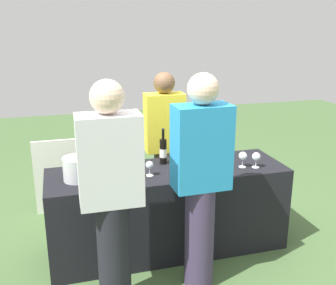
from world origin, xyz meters
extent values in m
plane|color=#476638|center=(0.00, 0.00, 0.00)|extent=(12.00, 12.00, 0.00)
cube|color=black|center=(0.00, 0.00, 0.39)|extent=(2.11, 0.66, 0.77)
cylinder|color=black|center=(-0.42, 0.15, 0.89)|extent=(0.07, 0.07, 0.24)
cylinder|color=black|center=(-0.42, 0.15, 1.05)|extent=(0.03, 0.03, 0.09)
cylinder|color=black|center=(-0.42, 0.15, 1.11)|extent=(0.03, 0.03, 0.02)
cylinder|color=silver|center=(-0.42, 0.15, 0.88)|extent=(0.08, 0.08, 0.08)
cylinder|color=black|center=(0.00, 0.16, 0.89)|extent=(0.06, 0.06, 0.23)
cylinder|color=black|center=(0.00, 0.16, 1.05)|extent=(0.02, 0.02, 0.08)
cylinder|color=black|center=(0.00, 0.16, 1.10)|extent=(0.03, 0.03, 0.02)
cylinder|color=silver|center=(0.00, 0.16, 0.88)|extent=(0.07, 0.07, 0.08)
cylinder|color=black|center=(0.17, 0.11, 0.89)|extent=(0.07, 0.07, 0.24)
cylinder|color=black|center=(0.17, 0.11, 1.05)|extent=(0.03, 0.03, 0.08)
cylinder|color=black|center=(0.17, 0.11, 1.10)|extent=(0.03, 0.03, 0.02)
cylinder|color=silver|center=(0.17, 0.11, 0.88)|extent=(0.07, 0.07, 0.08)
cylinder|color=black|center=(0.30, 0.06, 0.88)|extent=(0.07, 0.07, 0.22)
cylinder|color=black|center=(0.30, 0.06, 1.03)|extent=(0.02, 0.02, 0.07)
cylinder|color=black|center=(0.30, 0.06, 1.07)|extent=(0.03, 0.03, 0.02)
cylinder|color=silver|center=(0.30, 0.06, 0.87)|extent=(0.07, 0.07, 0.08)
cylinder|color=black|center=(0.50, 0.17, 0.88)|extent=(0.07, 0.07, 0.21)
cylinder|color=black|center=(0.50, 0.17, 1.02)|extent=(0.03, 0.03, 0.07)
cylinder|color=maroon|center=(0.50, 0.17, 1.06)|extent=(0.03, 0.03, 0.02)
cylinder|color=silver|center=(0.50, 0.17, 0.87)|extent=(0.07, 0.07, 0.07)
cylinder|color=silver|center=(-0.54, -0.09, 0.77)|extent=(0.06, 0.06, 0.00)
cylinder|color=silver|center=(-0.54, -0.09, 0.81)|extent=(0.01, 0.01, 0.08)
sphere|color=silver|center=(-0.54, -0.09, 0.88)|extent=(0.06, 0.06, 0.06)
sphere|color=#590C19|center=(-0.54, -0.09, 0.87)|extent=(0.03, 0.03, 0.03)
cylinder|color=silver|center=(-0.32, -0.12, 0.77)|extent=(0.06, 0.06, 0.00)
cylinder|color=silver|center=(-0.32, -0.12, 0.81)|extent=(0.01, 0.01, 0.08)
sphere|color=silver|center=(-0.32, -0.12, 0.88)|extent=(0.06, 0.06, 0.06)
cylinder|color=silver|center=(-0.19, -0.10, 0.77)|extent=(0.07, 0.07, 0.00)
cylinder|color=silver|center=(-0.19, -0.10, 0.81)|extent=(0.01, 0.01, 0.06)
sphere|color=silver|center=(-0.19, -0.10, 0.87)|extent=(0.07, 0.07, 0.07)
sphere|color=#590C19|center=(-0.19, -0.10, 0.86)|extent=(0.04, 0.04, 0.04)
cylinder|color=silver|center=(0.19, -0.15, 0.77)|extent=(0.06, 0.06, 0.00)
cylinder|color=silver|center=(0.19, -0.15, 0.81)|extent=(0.01, 0.01, 0.07)
sphere|color=silver|center=(0.19, -0.15, 0.87)|extent=(0.07, 0.07, 0.07)
cylinder|color=silver|center=(0.66, -0.12, 0.77)|extent=(0.07, 0.07, 0.00)
cylinder|color=silver|center=(0.66, -0.12, 0.81)|extent=(0.01, 0.01, 0.07)
sphere|color=silver|center=(0.66, -0.12, 0.88)|extent=(0.08, 0.08, 0.08)
sphere|color=#590C19|center=(0.66, -0.12, 0.86)|extent=(0.04, 0.04, 0.04)
cylinder|color=silver|center=(0.77, -0.16, 0.77)|extent=(0.07, 0.07, 0.00)
cylinder|color=silver|center=(0.77, -0.16, 0.81)|extent=(0.01, 0.01, 0.06)
sphere|color=silver|center=(0.77, -0.16, 0.87)|extent=(0.08, 0.08, 0.08)
sphere|color=#590C19|center=(0.77, -0.16, 0.86)|extent=(0.04, 0.04, 0.04)
cylinder|color=silver|center=(-0.78, -0.03, 0.87)|extent=(0.24, 0.24, 0.20)
cylinder|color=brown|center=(0.11, 0.54, 0.39)|extent=(0.21, 0.21, 0.77)
cube|color=yellow|center=(0.11, 0.54, 1.06)|extent=(0.39, 0.22, 0.58)
sphere|color=brown|center=(0.11, 0.54, 1.46)|extent=(0.21, 0.21, 0.21)
cylinder|color=black|center=(-0.59, -0.67, 0.42)|extent=(0.23, 0.23, 0.83)
cube|color=silver|center=(-0.59, -0.67, 1.14)|extent=(0.43, 0.24, 0.62)
sphere|color=beige|center=(-0.59, -0.67, 1.57)|extent=(0.23, 0.23, 0.23)
cylinder|color=#3F3351|center=(0.09, -0.59, 0.42)|extent=(0.23, 0.23, 0.84)
cube|color=#268CCC|center=(0.09, -0.59, 1.15)|extent=(0.42, 0.24, 0.63)
sphere|color=beige|center=(0.09, -0.59, 1.58)|extent=(0.23, 0.23, 0.23)
cube|color=white|center=(-0.93, 1.03, 0.41)|extent=(0.54, 0.03, 0.82)
camera|label=1|loc=(-0.89, -3.16, 2.02)|focal=42.54mm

